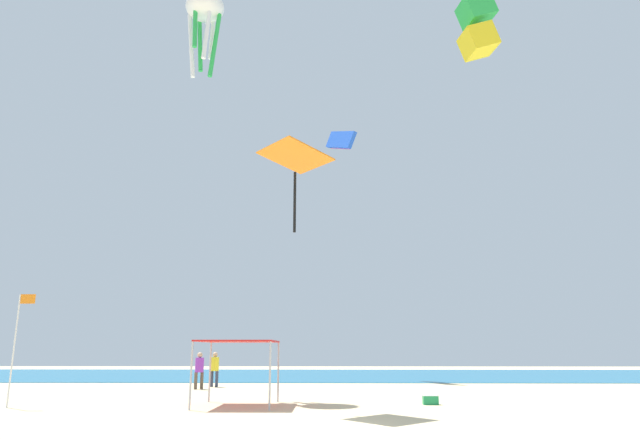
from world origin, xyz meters
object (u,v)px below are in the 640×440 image
at_px(person_leftmost, 199,367).
at_px(cooler_box, 430,400).
at_px(canopy_tent, 239,344).
at_px(kite_parafoil_blue, 341,140).
at_px(kite_box_green, 477,26).
at_px(kite_diamond_orange, 295,160).
at_px(person_near_tent, 215,366).
at_px(kite_octopus_white, 205,12).
at_px(banner_flag, 17,339).

bearing_deg(person_leftmost, cooler_box, -72.66).
relative_size(canopy_tent, kite_parafoil_blue, 0.77).
xyz_separation_m(kite_box_green, kite_diamond_orange, (-8.27, -3.59, -7.85)).
relative_size(person_leftmost, cooler_box, 3.30).
bearing_deg(canopy_tent, person_near_tent, 106.00).
bearing_deg(kite_octopus_white, kite_box_green, -72.69).
distance_m(person_leftmost, kite_diamond_orange, 14.06).
bearing_deg(banner_flag, kite_octopus_white, 53.95).
xyz_separation_m(person_near_tent, kite_octopus_white, (-0.37, -4.91, 19.04)).
bearing_deg(person_leftmost, banner_flag, -151.30).
distance_m(kite_diamond_orange, kite_parafoil_blue, 22.47).
distance_m(person_leftmost, cooler_box, 13.44).
relative_size(person_near_tent, banner_flag, 0.47).
bearing_deg(kite_parafoil_blue, kite_octopus_white, -54.16).
relative_size(kite_box_green, kite_octopus_white, 0.63).
bearing_deg(kite_diamond_orange, person_near_tent, 163.52).
bearing_deg(kite_octopus_white, cooler_box, -83.73).
distance_m(person_near_tent, kite_octopus_white, 19.67).
xyz_separation_m(kite_box_green, kite_parafoil_blue, (-6.13, 16.96, 0.97)).
bearing_deg(cooler_box, canopy_tent, -175.18).
xyz_separation_m(cooler_box, kite_diamond_orange, (-5.06, -2.09, 8.82)).
bearing_deg(canopy_tent, kite_parafoil_blue, 77.30).
xyz_separation_m(person_near_tent, kite_parafoil_blue, (7.32, 8.54, 16.70)).
relative_size(canopy_tent, banner_flag, 0.78).
distance_m(kite_diamond_orange, kite_octopus_white, 14.34).
distance_m(kite_box_green, kite_diamond_orange, 11.96).
bearing_deg(person_near_tent, cooler_box, -19.58).
relative_size(banner_flag, kite_parafoil_blue, 0.99).
bearing_deg(person_near_tent, kite_box_green, -7.53).
bearing_deg(person_near_tent, kite_diamond_orange, -42.15).
relative_size(person_near_tent, cooler_box, 3.31).
distance_m(person_leftmost, kite_box_green, 22.00).
height_order(person_leftmost, kite_box_green, kite_box_green).
xyz_separation_m(person_leftmost, kite_parafoil_blue, (7.76, 10.37, 16.71)).
relative_size(banner_flag, kite_diamond_orange, 1.27).
bearing_deg(kite_box_green, kite_diamond_orange, -75.87).
relative_size(kite_diamond_orange, kite_parafoil_blue, 0.78).
bearing_deg(kite_diamond_orange, canopy_tent, -164.27).
height_order(kite_box_green, kite_parafoil_blue, kite_parafoil_blue).
xyz_separation_m(banner_flag, cooler_box, (15.27, 1.38, -2.23)).
relative_size(person_leftmost, kite_box_green, 0.60).
xyz_separation_m(canopy_tent, banner_flag, (-8.05, -0.78, 0.17)).
xyz_separation_m(cooler_box, kite_box_green, (3.21, 1.50, 16.67)).
bearing_deg(kite_octopus_white, kite_diamond_orange, -110.45).
height_order(canopy_tent, person_leftmost, canopy_tent).
height_order(canopy_tent, cooler_box, canopy_tent).
xyz_separation_m(canopy_tent, kite_diamond_orange, (2.16, -1.48, 6.76)).
height_order(banner_flag, kite_box_green, kite_box_green).
distance_m(banner_flag, kite_box_green, 23.63).
distance_m(person_near_tent, kite_box_green, 22.35).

